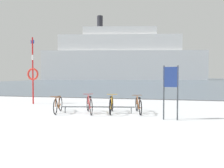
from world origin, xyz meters
TOP-DOWN VIEW (x-y plane):
  - ground at (0.00, 53.90)m, footprint 80.00×132.00m
  - bike_rack at (-0.74, 3.63)m, footprint 3.17×0.62m
  - bicycle_0 at (-2.53, 3.44)m, footprint 0.52×1.62m
  - bicycle_1 at (-1.12, 3.58)m, footprint 0.80×1.61m
  - bicycle_2 at (-0.19, 3.84)m, footprint 0.46×1.72m
  - bicycle_3 at (0.97, 4.07)m, footprint 0.57×1.69m
  - info_sign at (2.30, 2.79)m, footprint 0.55×0.08m
  - rescue_post at (-5.33, 6.00)m, footprint 0.71×0.11m
  - ferry_ship at (-12.37, 76.51)m, footprint 58.12×21.88m

SIDE VIEW (x-z plane):
  - ground at x=0.00m, z-range -0.08..0.00m
  - bike_rack at x=-0.74m, z-range 0.11..0.42m
  - bicycle_3 at x=0.97m, z-range -0.03..0.72m
  - bicycle_0 at x=-2.53m, z-range -0.03..0.73m
  - bicycle_2 at x=-0.19m, z-range -0.04..0.76m
  - bicycle_1 at x=-1.12m, z-range -0.04..0.78m
  - info_sign at x=2.30m, z-range 0.36..2.39m
  - rescue_post at x=-5.33m, z-range -0.08..3.76m
  - ferry_ship at x=-12.37m, z-range -3.81..19.33m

